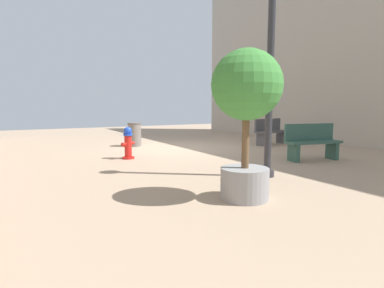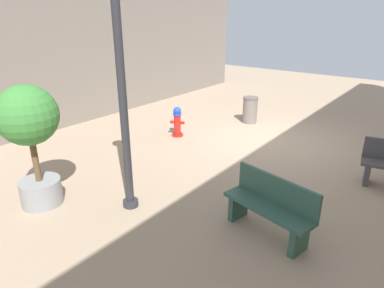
# 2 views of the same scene
# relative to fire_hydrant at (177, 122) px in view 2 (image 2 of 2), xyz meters

# --- Properties ---
(ground_plane) EXTENTS (23.40, 23.40, 0.00)m
(ground_plane) POSITION_rel_fire_hydrant_xyz_m (-2.23, -1.25, -0.43)
(ground_plane) COLOR tan
(fire_hydrant) EXTENTS (0.41, 0.39, 0.86)m
(fire_hydrant) POSITION_rel_fire_hydrant_xyz_m (0.00, 0.00, 0.00)
(fire_hydrant) COLOR red
(fire_hydrant) RESTS_ON ground_plane
(bench_far) EXTENTS (1.56, 0.75, 0.95)m
(bench_far) POSITION_rel_fire_hydrant_xyz_m (-4.11, 2.60, 0.06)
(bench_far) COLOR #33594C
(bench_far) RESTS_ON ground_plane
(planter_tree) EXTENTS (1.04, 1.04, 2.23)m
(planter_tree) POSITION_rel_fire_hydrant_xyz_m (-0.39, 4.37, 1.01)
(planter_tree) COLOR gray
(planter_tree) RESTS_ON ground_plane
(street_lamp) EXTENTS (0.36, 0.36, 4.21)m
(street_lamp) POSITION_rel_fire_hydrant_xyz_m (-1.76, 3.42, 2.16)
(street_lamp) COLOR #2D2D33
(street_lamp) RESTS_ON ground_plane
(trash_bin) EXTENTS (0.48, 0.48, 0.83)m
(trash_bin) POSITION_rel_fire_hydrant_xyz_m (-1.02, -2.40, -0.01)
(trash_bin) COLOR slate
(trash_bin) RESTS_ON ground_plane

